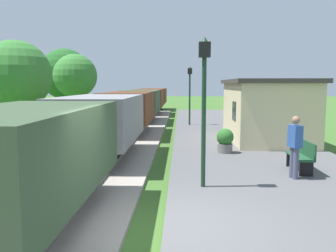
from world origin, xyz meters
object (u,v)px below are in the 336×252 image
object	(u,v)px
tree_trackside_far	(16,76)
tree_field_distant	(65,74)
tree_field_left	(75,76)
bench_near_hut	(302,155)
station_hut	(266,110)
person_waiting	(295,145)
freight_train	(136,106)
lamp_post_near	(204,84)
bench_down_platform	(242,120)
potted_planter	(225,140)
lamp_post_far	(190,84)

from	to	relation	value
tree_trackside_far	tree_field_distant	size ratio (longest dim) A/B	0.87
tree_field_left	bench_near_hut	bearing A→B (deg)	-55.81
station_hut	person_waiting	bearing A→B (deg)	-96.75
freight_train	person_waiting	distance (m)	14.48
lamp_post_near	tree_trackside_far	world-z (taller)	tree_trackside_far
freight_train	person_waiting	xyz separation A→B (m)	(6.00, -13.17, -0.21)
bench_down_platform	person_waiting	bearing A→B (deg)	-92.49
freight_train	station_hut	xyz separation A→B (m)	(6.80, -6.41, 0.26)
lamp_post_near	tree_field_distant	world-z (taller)	tree_field_distant
freight_train	tree_field_left	bearing A→B (deg)	136.42
tree_field_left	person_waiting	bearing A→B (deg)	-58.12
freight_train	bench_down_platform	bearing A→B (deg)	-17.21
lamp_post_near	tree_trackside_far	xyz separation A→B (m)	(-9.91, 11.29, 0.49)
freight_train	tree_field_left	world-z (taller)	tree_field_left
freight_train	person_waiting	bearing A→B (deg)	-65.52
bench_near_hut	tree_field_distant	bearing A→B (deg)	122.40
lamp_post_near	tree_field_distant	xyz separation A→B (m)	(-11.33, 24.32, 0.96)
station_hut	tree_trackside_far	size ratio (longest dim) A/B	1.10
bench_down_platform	tree_trackside_far	bearing A→B (deg)	-176.64
freight_train	potted_planter	xyz separation A→B (m)	(4.57, -9.53, -0.67)
freight_train	bench_near_hut	bearing A→B (deg)	-62.28
bench_down_platform	tree_field_distant	xyz separation A→B (m)	(-14.34, 12.27, 3.04)
person_waiting	potted_planter	xyz separation A→B (m)	(-1.42, 3.65, -0.46)
station_hut	bench_down_platform	xyz separation A→B (m)	(-0.32, 4.40, -0.93)
lamp_post_near	tree_field_left	distance (m)	21.13
station_hut	tree_trackside_far	distance (m)	13.83
person_waiting	tree_trackside_far	size ratio (longest dim) A/B	0.32
tree_trackside_far	tree_field_distant	xyz separation A→B (m)	(-1.42, 13.03, 0.46)
tree_field_left	tree_field_distant	world-z (taller)	tree_field_distant
tree_field_distant	freight_train	bearing A→B (deg)	-52.55
station_hut	bench_near_hut	size ratio (longest dim) A/B	3.87
bench_down_platform	potted_planter	size ratio (longest dim) A/B	1.64
lamp_post_near	tree_field_left	bearing A→B (deg)	114.77
station_hut	lamp_post_far	size ratio (longest dim) A/B	1.57
person_waiting	lamp_post_near	xyz separation A→B (m)	(-2.53, -0.89, 1.62)
tree_field_distant	tree_trackside_far	bearing A→B (deg)	-83.79
bench_near_hut	bench_down_platform	xyz separation A→B (m)	(0.00, 10.33, 0.00)
potted_planter	tree_trackside_far	bearing A→B (deg)	148.46
bench_near_hut	potted_planter	distance (m)	3.40
lamp_post_far	tree_field_left	bearing A→B (deg)	148.85
bench_down_platform	tree_trackside_far	distance (m)	13.20
station_hut	tree_field_left	bearing A→B (deg)	136.57
bench_down_platform	lamp_post_near	xyz separation A→B (m)	(-3.01, -12.05, 2.08)
potted_planter	lamp_post_near	bearing A→B (deg)	-103.68
station_hut	potted_planter	xyz separation A→B (m)	(-2.23, -3.12, -0.93)
bench_near_hut	lamp_post_near	distance (m)	4.05
person_waiting	bench_down_platform	bearing A→B (deg)	-107.83
station_hut	potted_planter	bearing A→B (deg)	-125.51
station_hut	tree_trackside_far	world-z (taller)	tree_trackside_far
bench_near_hut	bench_down_platform	size ratio (longest dim) A/B	1.00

